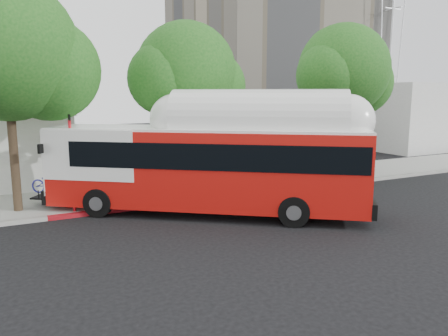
% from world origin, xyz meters
% --- Properties ---
extents(ground, '(120.00, 120.00, 0.00)m').
position_xyz_m(ground, '(0.00, 0.00, 0.00)').
color(ground, black).
rests_on(ground, ground).
extents(sidewalk, '(60.00, 5.00, 0.15)m').
position_xyz_m(sidewalk, '(0.00, 6.50, 0.07)').
color(sidewalk, gray).
rests_on(sidewalk, ground).
extents(curb_strip, '(60.00, 0.30, 0.15)m').
position_xyz_m(curb_strip, '(0.00, 3.90, 0.07)').
color(curb_strip, gray).
rests_on(curb_strip, ground).
extents(red_curb_segment, '(10.00, 0.32, 0.16)m').
position_xyz_m(red_curb_segment, '(-3.00, 3.90, 0.08)').
color(red_curb_segment, maroon).
rests_on(red_curb_segment, ground).
extents(street_tree_left, '(6.67, 5.80, 9.74)m').
position_xyz_m(street_tree_left, '(-8.53, 5.56, 6.60)').
color(street_tree_left, '#2D2116').
rests_on(street_tree_left, ground).
extents(street_tree_mid, '(5.75, 5.00, 8.62)m').
position_xyz_m(street_tree_mid, '(-0.59, 6.06, 5.91)').
color(street_tree_mid, '#2D2116').
rests_on(street_tree_mid, ground).
extents(street_tree_right, '(6.21, 5.40, 9.18)m').
position_xyz_m(street_tree_right, '(9.44, 5.86, 6.26)').
color(street_tree_right, '#2D2116').
rests_on(street_tree_right, ground).
extents(horizon_block, '(20.00, 12.00, 6.00)m').
position_xyz_m(horizon_block, '(30.00, 16.00, 3.00)').
color(horizon_block, silver).
rests_on(horizon_block, ground).
extents(transit_bus, '(12.86, 10.50, 4.21)m').
position_xyz_m(transit_bus, '(-1.73, 1.88, 1.97)').
color(transit_bus, red).
rests_on(transit_bus, ground).
extents(signal_pole, '(0.12, 0.40, 4.24)m').
position_xyz_m(signal_pole, '(-6.88, 4.25, 2.17)').
color(signal_pole, red).
rests_on(signal_pole, ground).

